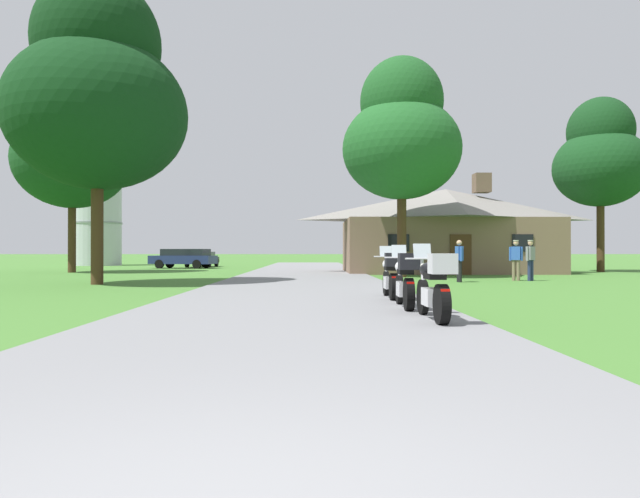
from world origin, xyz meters
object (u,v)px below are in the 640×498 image
bystander_gray_shirt_near_lodge (530,258)px  bystander_blue_shirt_by_tree (516,258)px  tree_left_far (72,147)px  motorcycle_black_nearest_to_camera (434,287)px  tree_left_near (97,93)px  tree_right_of_lodge (600,157)px  metal_silo_distant (97,217)px  bystander_blue_shirt_beside_signpost (459,259)px  tree_by_lodge_front (402,135)px  parked_black_sedan_far_left (202,259)px  motorcycle_white_second_in_row (405,281)px  motorcycle_white_farthest_in_row (390,276)px  parked_navy_suv_far_left (184,258)px

bystander_gray_shirt_near_lodge → bystander_blue_shirt_by_tree: (-0.56, 0.11, 0.00)m
bystander_gray_shirt_near_lodge → tree_left_far: tree_left_far is taller
motorcycle_black_nearest_to_camera → tree_left_near: (-9.94, 11.54, 6.43)m
tree_right_of_lodge → motorcycle_black_nearest_to_camera: bearing=-122.1°
motorcycle_black_nearest_to_camera → tree_left_near: size_ratio=0.18×
tree_right_of_lodge → metal_silo_distant: tree_right_of_lodge is taller
bystander_blue_shirt_beside_signpost → tree_by_lodge_front: tree_by_lodge_front is taller
tree_left_far → bystander_gray_shirt_near_lodge: bearing=-22.9°
tree_left_near → bystander_blue_shirt_beside_signpost: bearing=5.7°
tree_left_near → metal_silo_distant: (-10.94, 29.05, -2.81)m
tree_left_far → parked_black_sedan_far_left: tree_left_far is taller
motorcycle_white_second_in_row → motorcycle_white_farthest_in_row: 2.39m
motorcycle_black_nearest_to_camera → motorcycle_white_farthest_in_row: 4.46m
motorcycle_white_second_in_row → parked_navy_suv_far_left: (-11.17, 29.79, 0.16)m
metal_silo_distant → motorcycle_black_nearest_to_camera: bearing=-62.8°
motorcycle_white_farthest_in_row → bystander_blue_shirt_by_tree: bystander_blue_shirt_by_tree is taller
motorcycle_black_nearest_to_camera → parked_black_sedan_far_left: motorcycle_black_nearest_to_camera is taller
tree_left_far → parked_navy_suv_far_left: tree_left_far is taller
motorcycle_black_nearest_to_camera → tree_right_of_lodge: 29.20m
tree_left_far → metal_silo_distant: (-4.97, 17.03, -3.02)m
tree_by_lodge_front → parked_navy_suv_far_left: tree_by_lodge_front is taller
tree_left_near → parked_black_sedan_far_left: tree_left_near is taller
motorcycle_white_second_in_row → parked_black_sedan_far_left: 35.10m
tree_left_near → parked_black_sedan_far_left: (-0.76, 24.01, -6.41)m
motorcycle_black_nearest_to_camera → bystander_gray_shirt_near_lodge: 15.53m
bystander_gray_shirt_near_lodge → parked_black_sedan_far_left: bystander_gray_shirt_near_lodge is taller
tree_left_near → parked_navy_suv_far_left: bearing=93.9°
motorcycle_black_nearest_to_camera → parked_navy_suv_far_left: bearing=108.8°
motorcycle_white_farthest_in_row → tree_right_of_lodge: size_ratio=0.20×
tree_right_of_lodge → parked_black_sedan_far_left: tree_right_of_lodge is taller
motorcycle_white_farthest_in_row → tree_by_lodge_front: size_ratio=0.20×
bystander_blue_shirt_beside_signpost → tree_left_near: bearing=90.0°
tree_right_of_lodge → parked_black_sedan_far_left: 28.94m
motorcycle_black_nearest_to_camera → tree_left_near: bearing=130.0°
motorcycle_black_nearest_to_camera → bystander_blue_shirt_by_tree: size_ratio=1.24×
motorcycle_white_second_in_row → tree_left_far: (-15.76, 21.49, 6.64)m
bystander_blue_shirt_by_tree → metal_silo_distant: size_ratio=0.20×
motorcycle_black_nearest_to_camera → bystander_gray_shirt_near_lodge: bearing=62.5°
motorcycle_black_nearest_to_camera → motorcycle_white_second_in_row: same height
bystander_gray_shirt_near_lodge → parked_black_sedan_far_left: 27.98m
bystander_blue_shirt_by_tree → tree_by_lodge_front: (-4.21, 3.41, 5.79)m
bystander_gray_shirt_near_lodge → parked_navy_suv_far_left: (-18.30, 17.99, -0.17)m
bystander_blue_shirt_beside_signpost → parked_navy_suv_far_left: size_ratio=0.34×
bystander_blue_shirt_by_tree → tree_left_far: bearing=-174.4°
parked_navy_suv_far_left → parked_black_sedan_far_left: parked_navy_suv_far_left is taller
bystander_blue_shirt_beside_signpost → tree_by_lodge_front: size_ratio=0.16×
tree_by_lodge_front → metal_silo_distant: bearing=134.9°
motorcycle_white_farthest_in_row → tree_left_near: (-9.83, 7.07, 6.43)m
bystander_gray_shirt_near_lodge → tree_by_lodge_front: (-4.77, 3.53, 5.79)m
motorcycle_white_farthest_in_row → metal_silo_distant: 41.83m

